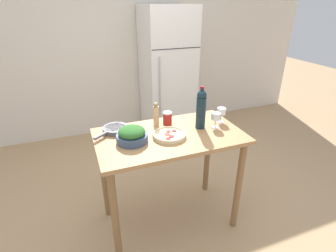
# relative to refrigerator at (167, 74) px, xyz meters

# --- Properties ---
(ground_plane) EXTENTS (14.00, 14.00, 0.00)m
(ground_plane) POSITION_rel_refrigerator_xyz_m (-0.66, -1.78, -0.93)
(ground_plane) COLOR tan
(wall_back) EXTENTS (6.40, 0.08, 2.60)m
(wall_back) POSITION_rel_refrigerator_xyz_m (-0.66, 0.39, 0.37)
(wall_back) COLOR silver
(wall_back) RESTS_ON ground_plane
(refrigerator) EXTENTS (0.69, 0.70, 1.86)m
(refrigerator) POSITION_rel_refrigerator_xyz_m (0.00, 0.00, 0.00)
(refrigerator) COLOR white
(refrigerator) RESTS_ON ground_plane
(prep_counter) EXTENTS (1.18, 0.68, 0.92)m
(prep_counter) POSITION_rel_refrigerator_xyz_m (-0.66, -1.78, -0.16)
(prep_counter) COLOR #A87A4C
(prep_counter) RESTS_ON ground_plane
(wine_bottle) EXTENTS (0.08, 0.08, 0.36)m
(wine_bottle) POSITION_rel_refrigerator_xyz_m (-0.37, -1.76, 0.16)
(wine_bottle) COLOR #142833
(wine_bottle) RESTS_ON prep_counter
(wine_glass_near) EXTENTS (0.08, 0.08, 0.13)m
(wine_glass_near) POSITION_rel_refrigerator_xyz_m (-0.25, -1.80, 0.08)
(wine_glass_near) COLOR silver
(wine_glass_near) RESTS_ON prep_counter
(wine_glass_far) EXTENTS (0.08, 0.08, 0.13)m
(wine_glass_far) POSITION_rel_refrigerator_xyz_m (-0.14, -1.72, 0.09)
(wine_glass_far) COLOR silver
(wine_glass_far) RESTS_ON prep_counter
(pepper_mill) EXTENTS (0.05, 0.05, 0.21)m
(pepper_mill) POSITION_rel_refrigerator_xyz_m (-0.70, -1.59, 0.09)
(pepper_mill) COLOR tan
(pepper_mill) RESTS_ON prep_counter
(salad_bowl) EXTENTS (0.24, 0.24, 0.13)m
(salad_bowl) POSITION_rel_refrigerator_xyz_m (-0.97, -1.79, 0.04)
(salad_bowl) COLOR #384C6B
(salad_bowl) RESTS_ON prep_counter
(homemade_pizza) EXTENTS (0.27, 0.27, 0.03)m
(homemade_pizza) POSITION_rel_refrigerator_xyz_m (-0.67, -1.82, 0.01)
(homemade_pizza) COLOR beige
(homemade_pizza) RESTS_ON prep_counter
(salt_canister) EXTENTS (0.08, 0.08, 0.12)m
(salt_canister) POSITION_rel_refrigerator_xyz_m (-0.61, -1.60, 0.05)
(salt_canister) COLOR #B2231E
(salt_canister) RESTS_ON prep_counter
(cast_iron_skillet) EXTENTS (0.30, 0.25, 0.04)m
(cast_iron_skillet) POSITION_rel_refrigerator_xyz_m (-1.06, -1.57, 0.01)
(cast_iron_skillet) COLOR #56565B
(cast_iron_skillet) RESTS_ON prep_counter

